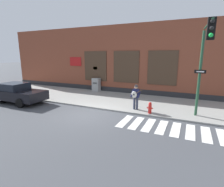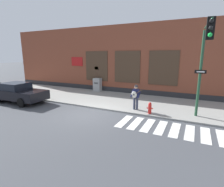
# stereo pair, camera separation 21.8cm
# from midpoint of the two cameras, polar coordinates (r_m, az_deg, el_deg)

# --- Properties ---
(ground_plane) EXTENTS (160.00, 160.00, 0.00)m
(ground_plane) POSITION_cam_midpoint_polar(r_m,az_deg,el_deg) (10.99, -7.13, -6.82)
(ground_plane) COLOR #424449
(sidewalk) EXTENTS (28.00, 5.39, 0.10)m
(sidewalk) POSITION_cam_midpoint_polar(r_m,az_deg,el_deg) (14.26, 1.38, -2.02)
(sidewalk) COLOR gray
(sidewalk) RESTS_ON ground
(building_backdrop) EXTENTS (28.00, 4.06, 6.33)m
(building_backdrop) POSITION_cam_midpoint_polar(r_m,az_deg,el_deg) (18.20, 7.65, 10.89)
(building_backdrop) COLOR brown
(building_backdrop) RESTS_ON ground
(crosswalk) EXTENTS (5.78, 1.90, 0.01)m
(crosswalk) POSITION_cam_midpoint_polar(r_m,az_deg,el_deg) (9.33, 20.49, -11.07)
(crosswalk) COLOR silver
(crosswalk) RESTS_ON ground
(red_car) EXTENTS (4.64, 2.07, 1.53)m
(red_car) POSITION_cam_midpoint_polar(r_m,az_deg,el_deg) (15.32, -27.98, 0.28)
(red_car) COLOR black
(red_car) RESTS_ON ground
(busker) EXTENTS (0.72, 0.54, 1.63)m
(busker) POSITION_cam_midpoint_polar(r_m,az_deg,el_deg) (11.42, 8.26, -0.74)
(busker) COLOR #33384C
(busker) RESTS_ON sidewalk
(traffic_light) EXTENTS (0.60, 2.94, 4.99)m
(traffic_light) POSITION_cam_midpoint_polar(r_m,az_deg,el_deg) (9.92, 28.40, 10.76)
(traffic_light) COLOR #234C33
(traffic_light) RESTS_ON sidewalk
(utility_box) EXTENTS (0.74, 0.56, 1.28)m
(utility_box) POSITION_cam_midpoint_polar(r_m,az_deg,el_deg) (17.40, -4.42, 2.89)
(utility_box) COLOR #9E9E9E
(utility_box) RESTS_ON sidewalk
(fire_hydrant) EXTENTS (0.38, 0.20, 0.70)m
(fire_hydrant) POSITION_cam_midpoint_polar(r_m,az_deg,el_deg) (10.95, 12.80, -4.65)
(fire_hydrant) COLOR red
(fire_hydrant) RESTS_ON sidewalk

